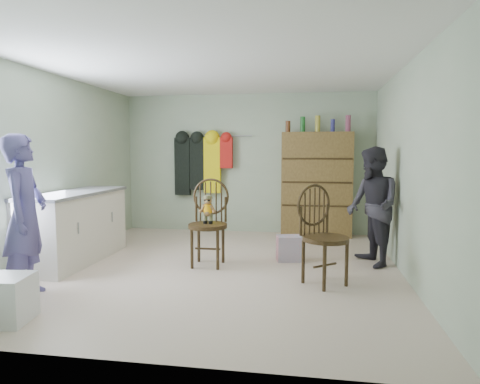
% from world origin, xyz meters
% --- Properties ---
extents(ground_plane, '(5.00, 5.00, 0.00)m').
position_xyz_m(ground_plane, '(0.00, 0.00, 0.00)').
color(ground_plane, beige).
rests_on(ground_plane, ground).
extents(room_walls, '(5.00, 5.00, 5.00)m').
position_xyz_m(room_walls, '(0.00, 0.53, 1.58)').
color(room_walls, '#ACBB9D').
rests_on(room_walls, ground).
extents(counter, '(0.64, 1.86, 0.94)m').
position_xyz_m(counter, '(-1.95, 0.00, 0.47)').
color(counter, silver).
rests_on(counter, ground).
extents(plastic_tub, '(0.48, 0.46, 0.40)m').
position_xyz_m(plastic_tub, '(-1.45, -2.00, 0.20)').
color(plastic_tub, white).
rests_on(plastic_tub, ground).
extents(chair_front, '(0.50, 0.50, 1.12)m').
position_xyz_m(chair_front, '(-0.15, 0.13, 0.62)').
color(chair_front, '#3C2B15').
rests_on(chair_front, ground).
extents(chair_far, '(0.69, 0.69, 1.11)m').
position_xyz_m(chair_far, '(1.27, -0.45, 0.59)').
color(chair_far, '#3C2B15').
rests_on(chair_far, ground).
extents(striped_bag, '(0.37, 0.31, 0.34)m').
position_xyz_m(striped_bag, '(0.87, 0.49, 0.17)').
color(striped_bag, '#E5727E').
rests_on(striped_bag, ground).
extents(person_left, '(0.53, 0.68, 1.65)m').
position_xyz_m(person_left, '(-1.69, -1.35, 0.82)').
color(person_left, '#564F91').
rests_on(person_left, ground).
extents(person_right, '(0.77, 0.88, 1.54)m').
position_xyz_m(person_right, '(1.93, 0.43, 0.77)').
color(person_right, '#2D2B33').
rests_on(person_right, ground).
extents(dresser, '(1.20, 0.39, 2.07)m').
position_xyz_m(dresser, '(1.25, 2.30, 0.91)').
color(dresser, brown).
rests_on(dresser, ground).
extents(coat_rack, '(1.42, 0.12, 1.09)m').
position_xyz_m(coat_rack, '(-0.83, 2.38, 1.25)').
color(coat_rack, '#99999E').
rests_on(coat_rack, ground).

